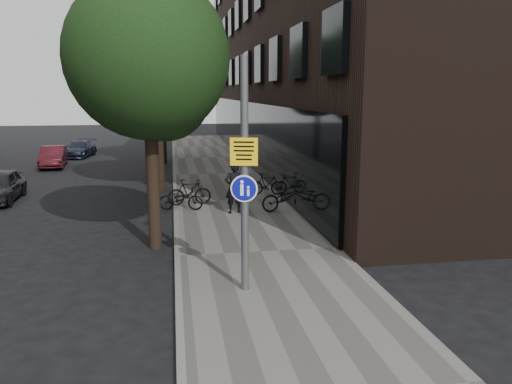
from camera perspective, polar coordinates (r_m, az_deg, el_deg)
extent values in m
plane|color=black|center=(10.67, 2.34, -13.03)|extent=(120.00, 120.00, 0.00)
cube|color=slate|center=(20.10, -2.78, -1.07)|extent=(4.50, 60.00, 0.12)
cube|color=slate|center=(19.98, -9.20, -1.28)|extent=(0.15, 60.00, 0.13)
cube|color=black|center=(33.52, 9.44, 19.17)|extent=(12.00, 40.00, 18.00)
cylinder|color=black|center=(14.29, -11.63, -0.15)|extent=(0.36, 0.36, 3.20)
sphere|color=black|center=(14.04, -12.26, 14.81)|extent=(4.40, 4.40, 4.40)
sphere|color=black|center=(14.80, -10.38, 10.82)|extent=(2.64, 2.64, 2.64)
cylinder|color=black|center=(22.68, -10.90, 4.12)|extent=(0.36, 0.36, 3.20)
sphere|color=black|center=(22.52, -11.27, 13.49)|extent=(5.00, 5.00, 5.00)
sphere|color=black|center=(23.30, -10.11, 11.00)|extent=(3.00, 3.00, 3.00)
cylinder|color=black|center=(31.63, -10.55, 6.16)|extent=(0.36, 0.36, 3.20)
sphere|color=black|center=(31.51, -10.80, 12.87)|extent=(5.00, 5.00, 5.00)
sphere|color=black|center=(32.30, -9.98, 11.08)|extent=(3.00, 3.00, 3.00)
cylinder|color=#595B5E|center=(10.53, -1.31, 1.68)|extent=(0.17, 0.17, 5.02)
cube|color=yellow|center=(10.45, -1.32, 4.69)|extent=(0.57, 0.18, 0.58)
cylinder|color=#0D128F|center=(10.57, -1.30, 0.48)|extent=(0.50, 0.15, 0.51)
cylinder|color=white|center=(10.57, -1.30, 0.48)|extent=(0.56, 0.17, 0.58)
imported|color=black|center=(17.77, -2.55, 0.49)|extent=(0.76, 0.59, 1.84)
imported|color=black|center=(18.20, 3.49, -0.61)|extent=(2.00, 1.01, 1.00)
imported|color=black|center=(20.97, 1.26, 0.89)|extent=(1.56, 0.76, 0.90)
imported|color=black|center=(18.50, -8.60, -0.75)|extent=(1.70, 0.85, 0.85)
imported|color=black|center=(19.27, -7.63, 0.00)|extent=(1.71, 0.64, 1.00)
imported|color=#50171E|center=(31.81, -22.16, 3.75)|extent=(1.68, 3.86, 1.24)
imported|color=#1B1F32|center=(36.27, -19.50, 4.68)|extent=(2.02, 3.94, 1.09)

